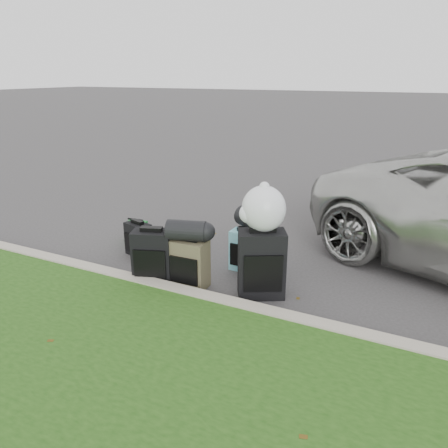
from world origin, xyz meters
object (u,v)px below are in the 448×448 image
at_px(suitcase_small_black, 138,239).
at_px(tote_green, 136,232).
at_px(suitcase_large_black_right, 261,264).
at_px(tote_navy, 177,238).
at_px(suitcase_olive, 190,264).
at_px(suitcase_teal, 245,251).
at_px(suitcase_large_black_left, 153,257).

relative_size(suitcase_small_black, tote_green, 1.45).
distance_m(suitcase_small_black, tote_green, 0.52).
relative_size(suitcase_small_black, suitcase_large_black_right, 0.60).
xyz_separation_m(tote_green, tote_navy, (0.66, 0.11, -0.02)).
height_order(suitcase_olive, suitcase_teal, suitcase_olive).
height_order(suitcase_olive, suitcase_large_black_right, suitcase_large_black_right).
height_order(suitcase_small_black, tote_green, suitcase_small_black).
relative_size(tote_green, tote_navy, 1.13).
xyz_separation_m(suitcase_teal, tote_navy, (-1.24, 0.27, -0.13)).
xyz_separation_m(suitcase_small_black, suitcase_large_black_left, (0.70, -0.63, 0.10)).
relative_size(suitcase_small_black, suitcase_teal, 0.88).
height_order(suitcase_small_black, suitcase_large_black_left, suitcase_large_black_left).
xyz_separation_m(suitcase_olive, tote_navy, (-0.83, 1.02, -0.16)).
bearing_deg(tote_green, suitcase_teal, -9.44).
distance_m(suitcase_olive, tote_navy, 1.32).
relative_size(suitcase_olive, suitcase_teal, 1.12).
height_order(suitcase_small_black, suitcase_large_black_right, suitcase_large_black_right).
xyz_separation_m(suitcase_teal, tote_green, (-1.90, 0.16, -0.11)).
bearing_deg(suitcase_olive, tote_navy, 126.72).
distance_m(suitcase_small_black, tote_navy, 0.60).
bearing_deg(suitcase_teal, suitcase_olive, -118.00).
xyz_separation_m(suitcase_teal, suitcase_large_black_right, (0.46, -0.57, 0.13)).
height_order(suitcase_small_black, suitcase_teal, suitcase_teal).
distance_m(suitcase_large_black_right, tote_navy, 1.91).
height_order(suitcase_large_black_left, suitcase_olive, suitcase_large_black_left).
bearing_deg(suitcase_large_black_right, tote_green, 134.35).
distance_m(suitcase_large_black_left, tote_navy, 1.20).
xyz_separation_m(suitcase_small_black, suitcase_olive, (1.16, -0.52, 0.06)).
distance_m(tote_green, tote_navy, 0.67).
height_order(suitcase_teal, tote_green, suitcase_teal).
height_order(suitcase_large_black_right, tote_green, suitcase_large_black_right).
xyz_separation_m(suitcase_large_black_left, suitcase_large_black_right, (1.32, 0.28, 0.06)).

